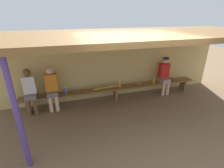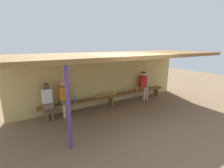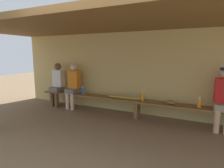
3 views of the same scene
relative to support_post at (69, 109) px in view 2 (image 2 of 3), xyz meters
name	(u,v)px [view 2 (image 2 of 3)]	position (x,y,z in m)	size (l,w,h in m)	color
ground_plane	(132,119)	(2.45, 0.55, -1.10)	(24.00, 24.00, 0.00)	brown
back_wall	(106,79)	(2.45, 2.55, 0.00)	(8.00, 0.20, 2.20)	tan
dugout_roof	(123,55)	(2.45, 1.25, 1.16)	(8.00, 2.80, 0.12)	brown
support_post	(69,109)	(0.00, 0.00, 0.00)	(0.10, 0.10, 2.20)	#4C388C
bench	(111,97)	(2.45, 2.10, -0.71)	(6.00, 0.36, 0.46)	brown
player_in_white	(48,100)	(-0.16, 2.10, -0.37)	(0.34, 0.42, 1.34)	slate
player_shirtless_tan	(65,97)	(0.44, 2.10, -0.37)	(0.34, 0.42, 1.34)	slate
player_middle	(143,84)	(4.31, 2.10, -0.35)	(0.34, 0.42, 1.34)	gray
water_bottle_clear	(75,100)	(0.82, 2.06, -0.53)	(0.07, 0.07, 0.24)	blue
water_bottle_orange	(137,89)	(3.87, 2.07, -0.53)	(0.07, 0.07, 0.22)	orange
water_bottle_green	(114,93)	(2.59, 2.07, -0.53)	(0.07, 0.07, 0.23)	orange
baseball_glove_worn	(149,88)	(4.68, 2.12, -0.60)	(0.24, 0.17, 0.09)	brown
baseball_glove_dark_brown	(126,92)	(3.26, 2.09, -0.60)	(0.24, 0.17, 0.09)	olive
baseball_bat	(104,96)	(2.13, 2.10, -0.61)	(0.07, 0.07, 0.89)	#B28C33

